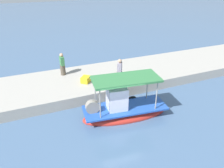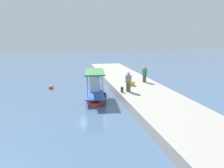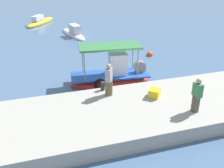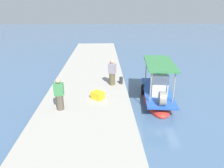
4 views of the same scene
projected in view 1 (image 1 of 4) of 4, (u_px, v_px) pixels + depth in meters
name	position (u px, v px, depth m)	size (l,w,h in m)	color
ground_plane	(117.00, 119.00, 13.20)	(120.00, 120.00, 0.00)	#476488
dock_quay	(93.00, 81.00, 16.84)	(36.00, 5.04, 0.74)	#A6A298
main_fishing_boat	(123.00, 109.00, 13.24)	(5.34, 2.30, 2.90)	red
fisherman_near_bollard	(120.00, 72.00, 15.49)	(0.54, 0.57, 1.77)	brown
fisherman_by_crate	(62.00, 65.00, 16.68)	(0.41, 0.50, 1.72)	brown
mooring_bollard	(125.00, 83.00, 15.28)	(0.24, 0.24, 0.48)	#2D2D33
cargo_crate	(86.00, 79.00, 15.77)	(0.66, 0.53, 0.44)	gold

